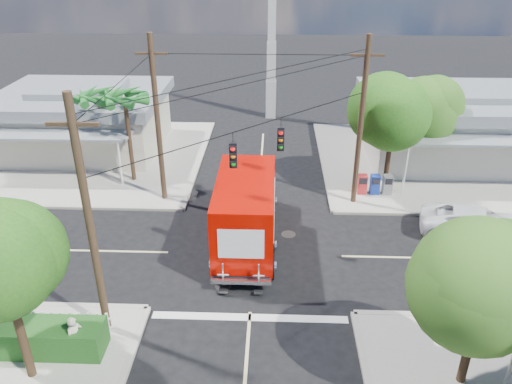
{
  "coord_description": "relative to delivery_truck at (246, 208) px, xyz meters",
  "views": [
    {
      "loc": [
        0.82,
        -19.13,
        12.89
      ],
      "look_at": [
        0.0,
        2.0,
        2.2
      ],
      "focal_mm": 35.0,
      "sensor_mm": 36.0,
      "label": 1
    }
  ],
  "objects": [
    {
      "name": "palm_nw_back",
      "position": [
        -9.09,
        7.92,
        2.86
      ],
      "size": [
        3.01,
        3.08,
        5.19
      ],
      "color": "#422D1C",
      "rests_on": "sidewalk_nw"
    },
    {
      "name": "tree_se",
      "position": [
        7.42,
        -8.33,
        2.23
      ],
      "size": [
        3.67,
        3.54,
        5.62
      ],
      "color": "#422D1C",
      "rests_on": "sidewalk_se"
    },
    {
      "name": "sidewalk_ne",
      "position": [
        11.29,
        9.8,
        -1.74
      ],
      "size": [
        14.12,
        14.12,
        0.14
      ],
      "color": "#9C978D",
      "rests_on": "ground"
    },
    {
      "name": "building_ne",
      "position": [
        12.91,
        10.88,
        0.51
      ],
      "size": [
        11.8,
        10.2,
        4.5
      ],
      "color": "beige",
      "rests_on": "sidewalk_ne"
    },
    {
      "name": "pedestrian",
      "position": [
        -5.32,
        -7.73,
        -0.85
      ],
      "size": [
        0.66,
        0.72,
        1.65
      ],
      "primitive_type": "imported",
      "rotation": [
        0.0,
        0.0,
        1.01
      ],
      "color": "beige",
      "rests_on": "sidewalk_sw"
    },
    {
      "name": "palm_nw_front",
      "position": [
        -7.09,
        6.42,
        3.23
      ],
      "size": [
        3.01,
        3.08,
        5.59
      ],
      "color": "#422D1C",
      "rests_on": "sidewalk_nw"
    },
    {
      "name": "tree_ne_front",
      "position": [
        7.62,
        5.67,
        2.95
      ],
      "size": [
        4.21,
        4.14,
        6.66
      ],
      "color": "#422D1C",
      "rests_on": "sidewalk_ne"
    },
    {
      "name": "ground",
      "position": [
        0.41,
        -1.08,
        -1.81
      ],
      "size": [
        120.0,
        120.0,
        0.0
      ],
      "primitive_type": "plane",
      "color": "black",
      "rests_on": "ground"
    },
    {
      "name": "delivery_truck",
      "position": [
        0.0,
        0.0,
        0.0
      ],
      "size": [
        2.68,
        8.28,
        3.57
      ],
      "color": "black",
      "rests_on": "ground"
    },
    {
      "name": "building_nw",
      "position": [
        -11.59,
        11.38,
        0.41
      ],
      "size": [
        10.8,
        10.2,
        4.3
      ],
      "color": "beige",
      "rests_on": "sidewalk_nw"
    },
    {
      "name": "vending_boxes",
      "position": [
        6.91,
        5.12,
        -1.12
      ],
      "size": [
        1.9,
        0.5,
        1.1
      ],
      "color": "red",
      "rests_on": "sidewalk_ne"
    },
    {
      "name": "tree_sw_front",
      "position": [
        -6.58,
        -8.63,
        2.52
      ],
      "size": [
        3.88,
        3.78,
        6.03
      ],
      "color": "#422D1C",
      "rests_on": "sidewalk_sw"
    },
    {
      "name": "picket_fence",
      "position": [
        -7.39,
        -6.68,
        -1.13
      ],
      "size": [
        5.94,
        0.06,
        1.0
      ],
      "color": "silver",
      "rests_on": "sidewalk_sw"
    },
    {
      "name": "sidewalk_nw",
      "position": [
        -10.47,
        9.8,
        -1.74
      ],
      "size": [
        14.12,
        14.12,
        0.14
      ],
      "color": "#9C978D",
      "rests_on": "ground"
    },
    {
      "name": "utility_poles",
      "position": [
        -1.18,
        0.52,
        2.86
      ],
      "size": [
        12.0,
        10.68,
        9.0
      ],
      "color": "#473321",
      "rests_on": "ground"
    },
    {
      "name": "hedge_sw",
      "position": [
        -7.59,
        -7.48,
        -1.12
      ],
      "size": [
        6.2,
        1.2,
        1.1
      ],
      "primitive_type": "cube",
      "color": "#144C14",
      "rests_on": "sidewalk_sw"
    },
    {
      "name": "parked_car",
      "position": [
        11.05,
        0.78,
        -1.07
      ],
      "size": [
        5.79,
        3.77,
        1.48
      ],
      "primitive_type": "imported",
      "rotation": [
        0.0,
        0.0,
        1.31
      ],
      "color": "silver",
      "rests_on": "ground"
    },
    {
      "name": "radio_tower",
      "position": [
        0.91,
        18.92,
        3.83
      ],
      "size": [
        0.8,
        0.8,
        17.0
      ],
      "color": "silver",
      "rests_on": "ground"
    },
    {
      "name": "road_markings",
      "position": [
        0.41,
        -2.56,
        -1.81
      ],
      "size": [
        32.0,
        32.0,
        0.01
      ],
      "color": "beige",
      "rests_on": "ground"
    },
    {
      "name": "tree_ne_back",
      "position": [
        10.22,
        7.87,
        2.38
      ],
      "size": [
        3.77,
        3.66,
        5.82
      ],
      "color": "#422D1C",
      "rests_on": "sidewalk_ne"
    }
  ]
}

